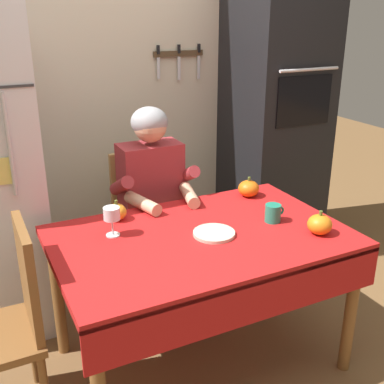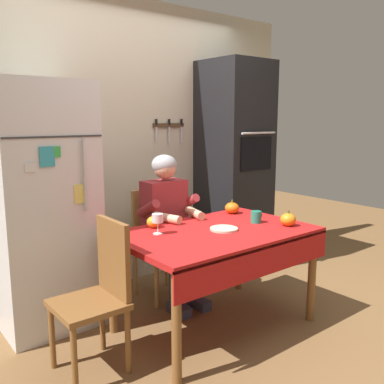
{
  "view_description": "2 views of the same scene",
  "coord_description": "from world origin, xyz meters",
  "px_view_note": "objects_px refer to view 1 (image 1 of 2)",
  "views": [
    {
      "loc": [
        -0.95,
        -1.72,
        1.75
      ],
      "look_at": [
        -0.03,
        0.15,
        0.95
      ],
      "focal_mm": 44.44,
      "sensor_mm": 36.0,
      "label": 1
    },
    {
      "loc": [
        -1.97,
        -2.11,
        1.54
      ],
      "look_at": [
        -0.15,
        0.18,
        1.03
      ],
      "focal_mm": 39.51,
      "sensor_mm": 36.0,
      "label": 2
    }
  ],
  "objects_px": {
    "wine_glass": "(112,215)",
    "serving_tray": "(214,233)",
    "seated_person": "(155,195)",
    "pumpkin_medium": "(320,224)",
    "pumpkin_small": "(117,212)",
    "dining_table": "(203,252)",
    "chair_behind_person": "(145,219)",
    "coffee_mug": "(273,213)",
    "pumpkin_large": "(249,188)",
    "chair_left_side": "(9,319)",
    "wall_oven": "(275,115)"
  },
  "relations": [
    {
      "from": "wine_glass",
      "to": "serving_tray",
      "type": "bearing_deg",
      "value": -25.45
    },
    {
      "from": "seated_person",
      "to": "wine_glass",
      "type": "distance_m",
      "value": 0.57
    },
    {
      "from": "pumpkin_medium",
      "to": "pumpkin_small",
      "type": "relative_size",
      "value": 1.11
    },
    {
      "from": "dining_table",
      "to": "chair_behind_person",
      "type": "xyz_separation_m",
      "value": [
        -0.0,
        0.79,
        -0.14
      ]
    },
    {
      "from": "dining_table",
      "to": "serving_tray",
      "type": "xyz_separation_m",
      "value": [
        0.05,
        -0.01,
        0.09
      ]
    },
    {
      "from": "wine_glass",
      "to": "coffee_mug",
      "type": "bearing_deg",
      "value": -14.58
    },
    {
      "from": "coffee_mug",
      "to": "pumpkin_small",
      "type": "height_order",
      "value": "pumpkin_small"
    },
    {
      "from": "seated_person",
      "to": "wine_glass",
      "type": "height_order",
      "value": "seated_person"
    },
    {
      "from": "dining_table",
      "to": "pumpkin_large",
      "type": "distance_m",
      "value": 0.6
    },
    {
      "from": "chair_behind_person",
      "to": "serving_tray",
      "type": "xyz_separation_m",
      "value": [
        0.06,
        -0.8,
        0.24
      ]
    },
    {
      "from": "pumpkin_medium",
      "to": "chair_behind_person",
      "type": "bearing_deg",
      "value": 116.94
    },
    {
      "from": "seated_person",
      "to": "chair_left_side",
      "type": "height_order",
      "value": "seated_person"
    },
    {
      "from": "dining_table",
      "to": "pumpkin_small",
      "type": "distance_m",
      "value": 0.5
    },
    {
      "from": "chair_left_side",
      "to": "pumpkin_small",
      "type": "height_order",
      "value": "chair_left_side"
    },
    {
      "from": "wine_glass",
      "to": "pumpkin_large",
      "type": "relative_size",
      "value": 1.2
    },
    {
      "from": "dining_table",
      "to": "pumpkin_medium",
      "type": "relative_size",
      "value": 11.74
    },
    {
      "from": "chair_behind_person",
      "to": "seated_person",
      "type": "xyz_separation_m",
      "value": [
        0.0,
        -0.19,
        0.23
      ]
    },
    {
      "from": "chair_behind_person",
      "to": "pumpkin_large",
      "type": "distance_m",
      "value": 0.71
    },
    {
      "from": "seated_person",
      "to": "chair_behind_person",
      "type": "bearing_deg",
      "value": 90.0
    },
    {
      "from": "wall_oven",
      "to": "pumpkin_small",
      "type": "relative_size",
      "value": 19.48
    },
    {
      "from": "wall_oven",
      "to": "pumpkin_large",
      "type": "bearing_deg",
      "value": -134.92
    },
    {
      "from": "pumpkin_medium",
      "to": "serving_tray",
      "type": "height_order",
      "value": "pumpkin_medium"
    },
    {
      "from": "coffee_mug",
      "to": "pumpkin_large",
      "type": "xyz_separation_m",
      "value": [
        0.08,
        0.35,
        0.0
      ]
    },
    {
      "from": "pumpkin_large",
      "to": "chair_left_side",
      "type": "bearing_deg",
      "value": -168.67
    },
    {
      "from": "coffee_mug",
      "to": "serving_tray",
      "type": "distance_m",
      "value": 0.35
    },
    {
      "from": "chair_left_side",
      "to": "pumpkin_large",
      "type": "distance_m",
      "value": 1.43
    },
    {
      "from": "pumpkin_medium",
      "to": "serving_tray",
      "type": "bearing_deg",
      "value": 155.28
    },
    {
      "from": "pumpkin_large",
      "to": "serving_tray",
      "type": "height_order",
      "value": "pumpkin_large"
    },
    {
      "from": "chair_left_side",
      "to": "coffee_mug",
      "type": "height_order",
      "value": "chair_left_side"
    },
    {
      "from": "chair_behind_person",
      "to": "chair_left_side",
      "type": "height_order",
      "value": "same"
    },
    {
      "from": "chair_behind_person",
      "to": "wall_oven",
      "type": "bearing_deg",
      "value": 7.05
    },
    {
      "from": "wine_glass",
      "to": "dining_table",
      "type": "bearing_deg",
      "value": -27.36
    },
    {
      "from": "chair_left_side",
      "to": "chair_behind_person",
      "type": "bearing_deg",
      "value": 38.79
    },
    {
      "from": "pumpkin_small",
      "to": "coffee_mug",
      "type": "bearing_deg",
      "value": -27.64
    },
    {
      "from": "pumpkin_small",
      "to": "serving_tray",
      "type": "bearing_deg",
      "value": -45.94
    },
    {
      "from": "seated_person",
      "to": "wine_glass",
      "type": "bearing_deg",
      "value": -133.25
    },
    {
      "from": "wall_oven",
      "to": "serving_tray",
      "type": "bearing_deg",
      "value": -136.93
    },
    {
      "from": "seated_person",
      "to": "pumpkin_medium",
      "type": "xyz_separation_m",
      "value": [
        0.52,
        -0.82,
        0.05
      ]
    },
    {
      "from": "pumpkin_small",
      "to": "pumpkin_medium",
      "type": "bearing_deg",
      "value": -35.49
    },
    {
      "from": "chair_left_side",
      "to": "pumpkin_large",
      "type": "xyz_separation_m",
      "value": [
        1.38,
        0.28,
        0.28
      ]
    },
    {
      "from": "chair_behind_person",
      "to": "coffee_mug",
      "type": "height_order",
      "value": "chair_behind_person"
    },
    {
      "from": "dining_table",
      "to": "serving_tray",
      "type": "relative_size",
      "value": 6.91
    },
    {
      "from": "dining_table",
      "to": "pumpkin_medium",
      "type": "height_order",
      "value": "pumpkin_medium"
    },
    {
      "from": "coffee_mug",
      "to": "serving_tray",
      "type": "height_order",
      "value": "coffee_mug"
    },
    {
      "from": "wall_oven",
      "to": "coffee_mug",
      "type": "distance_m",
      "value": 1.16
    },
    {
      "from": "dining_table",
      "to": "chair_behind_person",
      "type": "distance_m",
      "value": 0.81
    },
    {
      "from": "wall_oven",
      "to": "chair_behind_person",
      "type": "bearing_deg",
      "value": -172.95
    },
    {
      "from": "seated_person",
      "to": "chair_left_side",
      "type": "relative_size",
      "value": 1.34
    },
    {
      "from": "serving_tray",
      "to": "pumpkin_small",
      "type": "bearing_deg",
      "value": 134.06
    },
    {
      "from": "pumpkin_large",
      "to": "pumpkin_small",
      "type": "distance_m",
      "value": 0.78
    }
  ]
}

